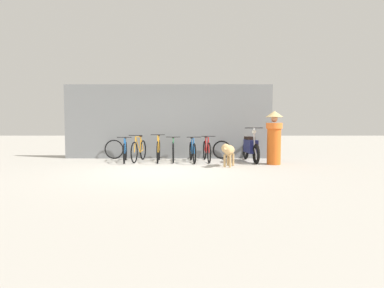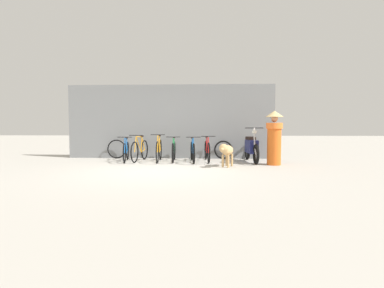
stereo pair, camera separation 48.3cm
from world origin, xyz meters
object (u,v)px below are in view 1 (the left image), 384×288
stray_dog (227,151)px  bicycle_5 (205,151)px  motorcycle (249,147)px  bicycle_3 (172,151)px  spare_tire_left (113,149)px  spare_tire_right (221,150)px  bicycle_2 (157,150)px  bicycle_4 (191,152)px  person_in_robes (273,136)px  bicycle_0 (124,151)px  bicycle_1 (138,150)px

stray_dog → bicycle_5: bearing=-135.9°
stray_dog → motorcycle: bearing=167.6°
bicycle_3 → stray_dog: (1.69, -1.38, 0.13)m
bicycle_5 → stray_dog: bicycle_5 is taller
bicycle_3 → spare_tire_left: size_ratio=2.39×
spare_tire_left → spare_tire_right: size_ratio=1.04×
bicycle_2 → bicycle_4: size_ratio=1.07×
spare_tire_right → bicycle_3: bearing=-156.1°
motorcycle → stray_dog: 1.62m
person_in_robes → spare_tire_right: person_in_robes is taller
bicycle_5 → bicycle_0: bearing=-91.5°
bicycle_0 → bicycle_5: bicycle_5 is taller
bicycle_2 → motorcycle: 3.10m
bicycle_5 → stray_dog: bearing=17.3°
bicycle_3 → bicycle_5: 1.13m
bicycle_4 → bicycle_5: bearing=107.9°
bicycle_3 → stray_dog: bearing=47.3°
spare_tire_left → bicycle_2: bearing=-26.5°
motorcycle → spare_tire_left: motorcycle is taller
bicycle_5 → stray_dog: size_ratio=1.76×
bicycle_0 → bicycle_2: (1.10, 0.07, 0.04)m
bicycle_1 → bicycle_3: (1.16, -0.00, -0.03)m
stray_dog → spare_tire_right: bearing=-158.7°
stray_dog → person_in_robes: bearing=132.8°
bicycle_4 → bicycle_1: bearing=-103.1°
bicycle_3 → stray_dog: bicycle_3 is taller
bicycle_3 → motorcycle: 2.61m
bicycle_4 → bicycle_3: bearing=-114.6°
bicycle_1 → bicycle_4: (1.81, -0.22, -0.02)m
bicycle_1 → spare_tire_right: size_ratio=2.56×
bicycle_0 → stray_dog: size_ratio=1.61×
bicycle_5 → spare_tire_left: size_ratio=2.53×
motorcycle → stray_dog: size_ratio=2.04×
stray_dog → bicycle_0: bearing=-88.4°
spare_tire_right → bicycle_0: bearing=-164.4°
motorcycle → spare_tire_left: (-4.80, 0.80, -0.12)m
bicycle_0 → bicycle_1: size_ratio=0.94×
bicycle_0 → person_in_robes: bearing=73.0°
bicycle_0 → motorcycle: (4.20, 0.12, 0.12)m
bicycle_5 → spare_tire_left: bicycle_5 is taller
spare_tire_left → bicycle_0: bearing=-56.6°
bicycle_3 → bicycle_4: size_ratio=1.00×
bicycle_0 → bicycle_3: (1.59, 0.16, -0.00)m
bicycle_1 → motorcycle: bearing=95.7°
spare_tire_right → person_in_robes: bearing=-47.2°
bicycle_5 → motorcycle: size_ratio=0.86×
bicycle_2 → spare_tire_left: size_ratio=2.56×
bicycle_4 → person_in_robes: 2.65m
bicycle_4 → bicycle_5: bicycle_5 is taller
bicycle_2 → bicycle_4: (1.14, -0.12, -0.04)m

